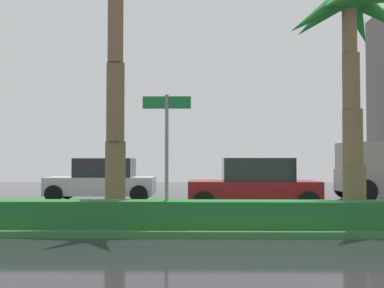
# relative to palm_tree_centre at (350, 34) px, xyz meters

# --- Properties ---
(ground_plane) EXTENTS (90.00, 42.00, 0.10)m
(ground_plane) POSITION_rel_palm_tree_centre_xyz_m (-2.71, 1.42, -4.82)
(ground_plane) COLOR black
(median_strip) EXTENTS (85.50, 4.00, 0.15)m
(median_strip) POSITION_rel_palm_tree_centre_xyz_m (-2.71, 0.42, -4.69)
(median_strip) COLOR #2D6B33
(median_strip) RESTS_ON ground_plane
(median_hedge) EXTENTS (76.50, 0.70, 0.60)m
(median_hedge) POSITION_rel_palm_tree_centre_xyz_m (-2.71, -0.98, -4.32)
(median_hedge) COLOR #1E6028
(median_hedge) RESTS_ON median_strip
(palm_tree_centre) EXTENTS (3.39, 3.24, 6.07)m
(palm_tree_centre) POSITION_rel_palm_tree_centre_xyz_m (0.00, 0.00, 0.00)
(palm_tree_centre) COLOR brown
(palm_tree_centre) RESTS_ON median_strip
(street_name_sign) EXTENTS (1.10, 0.08, 3.00)m
(street_name_sign) POSITION_rel_palm_tree_centre_xyz_m (-4.45, -0.87, -2.69)
(street_name_sign) COLOR slate
(street_name_sign) RESTS_ON median_strip
(car_in_traffic_second) EXTENTS (4.30, 2.02, 1.72)m
(car_in_traffic_second) POSITION_rel_palm_tree_centre_xyz_m (-7.66, 7.30, -3.94)
(car_in_traffic_second) COLOR silver
(car_in_traffic_second) RESTS_ON ground_plane
(car_in_traffic_third) EXTENTS (4.30, 2.02, 1.72)m
(car_in_traffic_third) POSITION_rel_palm_tree_centre_xyz_m (-1.88, 4.14, -3.94)
(car_in_traffic_third) COLOR maroon
(car_in_traffic_third) RESTS_ON ground_plane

